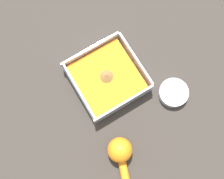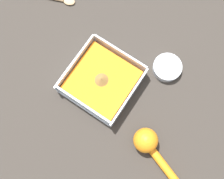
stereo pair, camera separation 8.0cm
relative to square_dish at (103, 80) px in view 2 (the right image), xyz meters
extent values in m
plane|color=#332D28|center=(0.00, -0.04, -0.02)|extent=(4.00, 4.00, 0.00)
cube|color=silver|center=(0.00, 0.00, -0.02)|extent=(0.20, 0.20, 0.01)
cube|color=silver|center=(0.00, 0.10, 0.01)|extent=(0.20, 0.01, 0.05)
cube|color=silver|center=(0.00, -0.10, 0.01)|extent=(0.20, 0.01, 0.05)
cube|color=silver|center=(0.10, 0.00, 0.01)|extent=(0.01, 0.19, 0.05)
cube|color=silver|center=(-0.10, 0.00, 0.01)|extent=(0.01, 0.19, 0.05)
cube|color=orange|center=(0.00, 0.00, 0.00)|extent=(0.18, 0.18, 0.03)
cone|color=brown|center=(0.00, 0.00, 0.03)|extent=(0.04, 0.04, 0.02)
cylinder|color=silver|center=(0.15, -0.15, -0.01)|extent=(0.09, 0.09, 0.03)
cylinder|color=brown|center=(0.15, -0.15, -0.01)|extent=(0.08, 0.08, 0.01)
sphere|color=orange|center=(-0.08, -0.21, 0.02)|extent=(0.07, 0.07, 0.07)
cylinder|color=orange|center=(-0.12, -0.30, -0.01)|extent=(0.07, 0.13, 0.02)
ellipsoid|color=tan|center=(0.17, 0.25, -0.02)|extent=(0.04, 0.05, 0.01)
camera|label=1|loc=(-0.10, -0.20, 0.79)|focal=42.00mm
camera|label=2|loc=(-0.16, -0.14, 0.79)|focal=42.00mm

